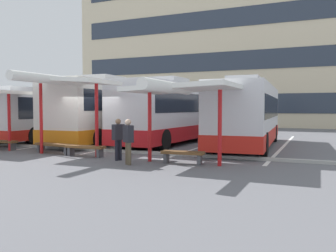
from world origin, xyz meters
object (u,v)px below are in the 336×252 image
Objects in this scene: waiting_shelter_2 at (181,90)px; waiting_shelter_1 at (63,82)px; coach_bus_0 at (71,114)px; bench_1 at (1,143)px; waiting_passenger_0 at (118,137)px; bench_3 at (85,148)px; coach_bus_1 at (117,112)px; coach_bus_2 at (181,113)px; waiting_passenger_1 at (128,139)px; bench_2 at (54,146)px; coach_bus_3 at (248,116)px; bench_4 at (183,154)px.

waiting_shelter_1 is at bearing 177.80° from waiting_shelter_2.
waiting_shelter_1 is at bearing -53.06° from coach_bus_0.
bench_1 is 7.02m from waiting_passenger_0.
coach_bus_0 is 2.91× the size of waiting_shelter_1.
bench_3 is at bearing -48.04° from coach_bus_0.
bench_3 is at bearing 12.68° from waiting_shelter_1.
waiting_shelter_2 is at bearing -45.28° from coach_bus_1.
coach_bus_2 is 8.42m from waiting_shelter_1.
waiting_shelter_1 is at bearing 165.29° from waiting_passenger_1.
bench_2 is (-2.95, -7.66, -1.37)m from coach_bus_2.
waiting_passenger_0 is 0.99× the size of waiting_passenger_1.
coach_bus_0 is at bearing 144.99° from waiting_shelter_2.
coach_bus_3 reaches higher than waiting_shelter_1.
coach_bus_0 is 13.11m from bench_4.
bench_4 is (5.26, 0.02, -2.72)m from waiting_shelter_1.
waiting_shelter_2 is at bearing -0.02° from waiting_passenger_0.
coach_bus_1 reaches higher than coach_bus_2.
coach_bus_0 is 13.21m from waiting_shelter_2.
coach_bus_0 is 7.62× the size of waiting_passenger_1.
bench_1 is at bearing 175.47° from waiting_shelter_2.
waiting_shelter_1 is 3.47m from waiting_passenger_0.
waiting_passenger_0 is (3.63, -0.60, 0.56)m from bench_2.
waiting_passenger_1 is at bearing -80.35° from coach_bus_2.
bench_1 is 5.14m from bench_3.
coach_bus_2 reaches higher than bench_1.
bench_3 is at bearing -98.34° from coach_bus_2.
coach_bus_1 reaches higher than bench_1.
waiting_shelter_2 is 2.31m from bench_4.
coach_bus_0 is at bearing 123.67° from bench_2.
bench_4 is (-1.07, -6.44, -1.28)m from coach_bus_3.
coach_bus_2 is 8.33m from waiting_passenger_0.
coach_bus_3 is 7.93m from waiting_passenger_1.
waiting_passenger_0 is 1.13m from waiting_passenger_1.
bench_4 is at bearing 29.96° from waiting_passenger_1.
waiting_shelter_2 is 2.90× the size of waiting_passenger_1.
coach_bus_3 reaches higher than bench_3.
coach_bus_1 is 9.63m from waiting_shelter_2.
waiting_passenger_1 is (2.68, -1.14, 0.58)m from bench_3.
waiting_shelter_2 is (3.21, -8.26, 0.91)m from coach_bus_2.
coach_bus_0 is at bearing 131.96° from bench_3.
bench_2 is at bearing 170.54° from waiting_passenger_0.
waiting_shelter_2 is 3.06m from waiting_passenger_0.
coach_bus_2 is 7.89× the size of waiting_passenger_0.
bench_1 is (-2.73, -6.07, -1.45)m from coach_bus_1.
bench_4 is (6.75, -6.59, -1.45)m from coach_bus_1.
bench_4 is at bearing -2.33° from bench_3.
waiting_passenger_0 is (-3.60, -6.67, -0.70)m from coach_bus_3.
coach_bus_1 is 5.47× the size of bench_2.
bench_1 is 1.07× the size of waiting_passenger_1.
coach_bus_3 reaches higher than bench_2.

